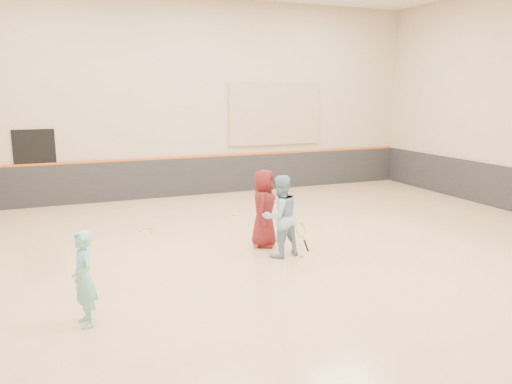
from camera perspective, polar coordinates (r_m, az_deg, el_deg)
name	(u,v)px	position (r m, az deg, el deg)	size (l,w,h in m)	color
room	(269,211)	(10.21, 1.50, -2.21)	(15.04, 12.04, 6.22)	tan
wainscot_back	(193,176)	(15.80, -7.19, 1.78)	(14.90, 0.04, 1.20)	#232326
accent_stripe	(193,157)	(15.69, -7.23, 4.01)	(14.90, 0.03, 0.06)	#D85914
acoustic_panel	(275,114)	(16.51, 2.21, 8.91)	(3.20, 0.08, 2.00)	tan
doorway	(36,169)	(15.23, -23.84, 2.44)	(1.10, 0.05, 2.20)	black
girl	(84,279)	(7.37, -19.09, -9.34)	(0.50, 0.33, 1.37)	#7CD8D4
instructor	(280,216)	(9.80, 2.79, -2.79)	(0.79, 0.62, 1.63)	#86B0CF
young_man	(264,208)	(10.45, 0.92, -1.85)	(0.80, 0.52, 1.64)	maroon
held_racket	(300,230)	(9.85, 5.10, -4.30)	(0.34, 0.34, 0.71)	#B6C92C
spare_racket	(146,228)	(12.04, -12.42, -4.07)	(0.76, 0.76, 0.12)	#CDDA30
ball_under_racket	(302,256)	(9.95, 5.23, -7.29)	(0.07, 0.07, 0.07)	#C9E535
ball_in_hand	(275,202)	(10.32, 2.16, -1.12)	(0.07, 0.07, 0.07)	gold
ball_beside_spare	(234,215)	(13.14, -2.57, -2.62)	(0.07, 0.07, 0.07)	yellow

